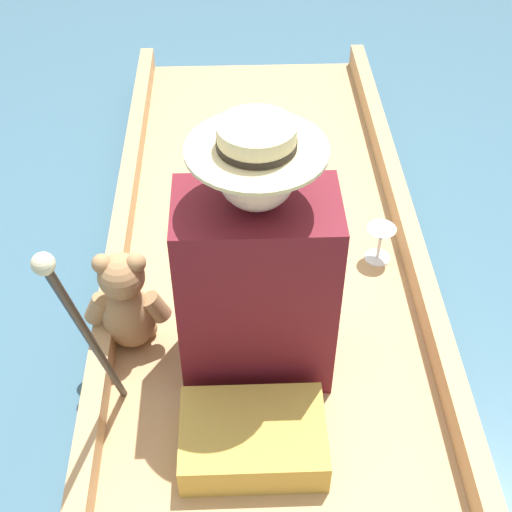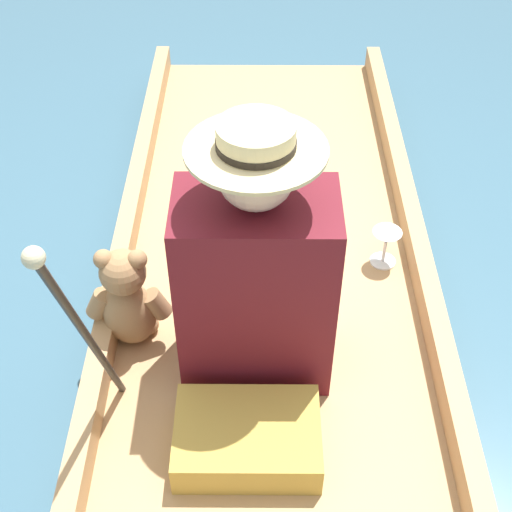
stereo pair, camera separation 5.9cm
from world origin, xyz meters
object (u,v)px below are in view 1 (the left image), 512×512
Objects in this scene: wine_glass at (381,236)px; walking_cane at (86,333)px; teddy_bear at (127,304)px; seated_person at (255,270)px.

walking_cane is at bearing -137.98° from wine_glass.
teddy_bear reaches higher than wine_glass.
teddy_bear is 0.90m from wine_glass.
teddy_bear is at bearing 88.56° from walking_cane.
walking_cane reaches higher than wine_glass.
seated_person is at bearing 0.66° from teddy_bear.
walking_cane is at bearing -91.44° from teddy_bear.
walking_cane is (-0.39, -0.40, 0.21)m from seated_person.
walking_cane reaches higher than seated_person.
seated_person is 0.60m from walking_cane.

